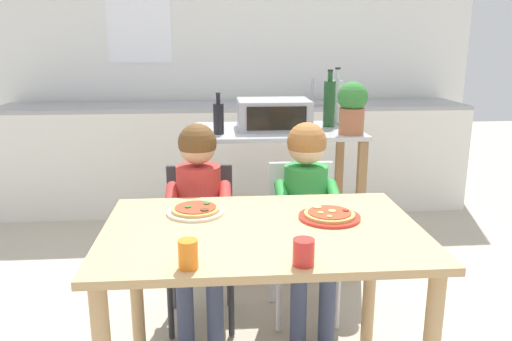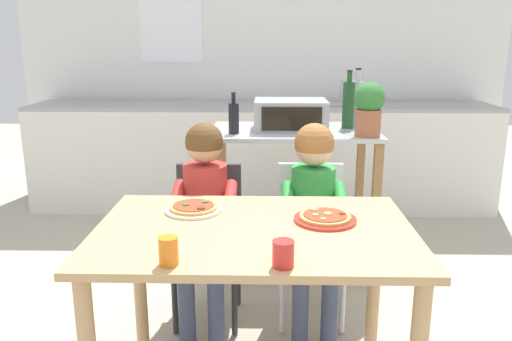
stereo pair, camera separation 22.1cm
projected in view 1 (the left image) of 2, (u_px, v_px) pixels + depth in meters
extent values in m
plane|color=#B7AD99|center=(245.00, 273.00, 3.27)|extent=(11.60, 11.60, 0.00)
cube|color=white|center=(233.00, 51.00, 4.67)|extent=(4.41, 0.12, 2.70)
cube|color=white|center=(139.00, 16.00, 4.47)|extent=(0.56, 0.01, 0.80)
cube|color=silver|center=(236.00, 158.00, 4.50)|extent=(3.97, 0.60, 0.88)
cube|color=#9E9EA3|center=(235.00, 106.00, 4.38)|extent=(3.97, 0.60, 0.03)
cube|color=gray|center=(315.00, 104.00, 4.44)|extent=(0.40, 0.33, 0.02)
cylinder|color=#B7BABF|center=(312.00, 91.00, 4.53)|extent=(0.02, 0.02, 0.20)
cube|color=#B7BABF|center=(277.00, 131.00, 3.20)|extent=(1.03, 0.63, 0.02)
cube|color=olive|center=(276.00, 218.00, 3.35)|extent=(0.95, 0.58, 0.02)
cube|color=olive|center=(202.00, 216.00, 3.02)|extent=(0.05, 0.05, 0.89)
cube|color=olive|center=(360.00, 212.00, 3.09)|extent=(0.05, 0.05, 0.89)
cube|color=olive|center=(204.00, 190.00, 3.54)|extent=(0.05, 0.05, 0.89)
cube|color=olive|center=(338.00, 187.00, 3.62)|extent=(0.05, 0.05, 0.89)
cube|color=#999BA0|center=(273.00, 114.00, 3.18)|extent=(0.44, 0.33, 0.18)
cube|color=black|center=(277.00, 118.00, 3.02)|extent=(0.36, 0.01, 0.14)
cylinder|color=black|center=(303.00, 127.00, 3.04)|extent=(0.02, 0.01, 0.02)
cylinder|color=black|center=(219.00, 119.00, 3.01)|extent=(0.06, 0.06, 0.18)
cylinder|color=black|center=(218.00, 99.00, 2.98)|extent=(0.02, 0.02, 0.05)
cylinder|color=black|center=(218.00, 94.00, 2.98)|extent=(0.03, 0.03, 0.01)
cylinder|color=#1E4723|center=(329.00, 104.00, 3.26)|extent=(0.07, 0.07, 0.29)
cylinder|color=#1E4723|center=(330.00, 76.00, 3.21)|extent=(0.03, 0.03, 0.06)
cylinder|color=black|center=(330.00, 70.00, 3.20)|extent=(0.03, 0.03, 0.01)
cylinder|color=#ADB7B2|center=(337.00, 102.00, 3.35)|extent=(0.07, 0.07, 0.29)
cylinder|color=#ADB7B2|center=(338.00, 75.00, 3.31)|extent=(0.03, 0.03, 0.07)
cylinder|color=black|center=(338.00, 68.00, 3.30)|extent=(0.04, 0.04, 0.01)
cylinder|color=#9E5B3D|center=(351.00, 121.00, 3.01)|extent=(0.15, 0.15, 0.16)
sphere|color=#337533|center=(353.00, 97.00, 2.97)|extent=(0.18, 0.18, 0.18)
cube|color=tan|center=(262.00, 231.00, 1.96)|extent=(1.23, 0.81, 0.03)
cylinder|color=tan|center=(136.00, 284.00, 2.35)|extent=(0.06, 0.06, 0.73)
cylinder|color=tan|center=(370.00, 275.00, 2.44)|extent=(0.06, 0.06, 0.73)
cube|color=#333338|center=(200.00, 245.00, 2.60)|extent=(0.36, 0.36, 0.04)
cube|color=#333338|center=(200.00, 200.00, 2.71)|extent=(0.34, 0.03, 0.38)
cylinder|color=#333338|center=(231.00, 297.00, 2.53)|extent=(0.03, 0.03, 0.42)
cylinder|color=#333338|center=(170.00, 299.00, 2.50)|extent=(0.03, 0.03, 0.42)
cylinder|color=#333338|center=(229.00, 270.00, 2.82)|extent=(0.03, 0.03, 0.42)
cylinder|color=#333338|center=(175.00, 272.00, 2.79)|extent=(0.03, 0.03, 0.42)
cube|color=silver|center=(304.00, 240.00, 2.67)|extent=(0.36, 0.36, 0.04)
cube|color=silver|center=(300.00, 196.00, 2.78)|extent=(0.34, 0.03, 0.38)
cylinder|color=silver|center=(337.00, 290.00, 2.59)|extent=(0.03, 0.03, 0.42)
cylinder|color=silver|center=(279.00, 293.00, 2.57)|extent=(0.03, 0.03, 0.42)
cylinder|color=silver|center=(325.00, 265.00, 2.88)|extent=(0.03, 0.03, 0.42)
cylinder|color=silver|center=(272.00, 267.00, 2.86)|extent=(0.03, 0.03, 0.42)
cube|color=#424C6B|center=(214.00, 248.00, 2.46)|extent=(0.10, 0.30, 0.10)
cylinder|color=#424C6B|center=(215.00, 306.00, 2.40)|extent=(0.08, 0.08, 0.44)
cube|color=#424C6B|center=(185.00, 249.00, 2.45)|extent=(0.10, 0.30, 0.10)
cylinder|color=#424C6B|center=(185.00, 307.00, 2.39)|extent=(0.08, 0.08, 0.44)
cylinder|color=#BC332D|center=(225.00, 201.00, 2.45)|extent=(0.06, 0.26, 0.15)
cylinder|color=#BC332D|center=(171.00, 202.00, 2.43)|extent=(0.06, 0.26, 0.15)
cylinder|color=#BC332D|center=(199.00, 202.00, 2.55)|extent=(0.22, 0.22, 0.38)
sphere|color=tan|center=(197.00, 146.00, 2.47)|extent=(0.18, 0.18, 0.18)
sphere|color=brown|center=(197.00, 143.00, 2.47)|extent=(0.19, 0.19, 0.19)
cube|color=#424C6B|center=(323.00, 243.00, 2.53)|extent=(0.10, 0.30, 0.10)
cylinder|color=#424C6B|center=(327.00, 299.00, 2.47)|extent=(0.08, 0.08, 0.44)
cube|color=#424C6B|center=(295.00, 243.00, 2.52)|extent=(0.10, 0.30, 0.10)
cylinder|color=#424C6B|center=(299.00, 300.00, 2.45)|extent=(0.08, 0.08, 0.44)
cylinder|color=green|center=(335.00, 198.00, 2.52)|extent=(0.06, 0.26, 0.15)
cylinder|color=green|center=(283.00, 200.00, 2.50)|extent=(0.06, 0.26, 0.15)
cylinder|color=green|center=(305.00, 200.00, 2.61)|extent=(0.22, 0.22, 0.36)
sphere|color=beige|center=(307.00, 145.00, 2.54)|extent=(0.19, 0.19, 0.19)
sphere|color=#9E6633|center=(307.00, 142.00, 2.54)|extent=(0.20, 0.20, 0.20)
cylinder|color=beige|center=(196.00, 212.00, 2.12)|extent=(0.24, 0.24, 0.01)
cylinder|color=tan|center=(196.00, 209.00, 2.12)|extent=(0.20, 0.20, 0.01)
cylinder|color=#B23D23|center=(196.00, 207.00, 2.12)|extent=(0.17, 0.17, 0.00)
cylinder|color=#563319|center=(205.00, 210.00, 2.07)|extent=(0.03, 0.03, 0.01)
cylinder|color=#386628|center=(188.00, 207.00, 2.11)|extent=(0.03, 0.03, 0.01)
cylinder|color=#386628|center=(207.00, 203.00, 2.15)|extent=(0.03, 0.03, 0.01)
cylinder|color=red|center=(329.00, 217.00, 2.06)|extent=(0.25, 0.25, 0.01)
cylinder|color=tan|center=(330.00, 214.00, 2.06)|extent=(0.21, 0.21, 0.01)
cylinder|color=#B23D23|center=(330.00, 212.00, 2.06)|extent=(0.17, 0.17, 0.00)
cylinder|color=#DBC666|center=(317.00, 207.00, 2.11)|extent=(0.03, 0.03, 0.01)
cylinder|color=#DBC666|center=(332.00, 211.00, 2.06)|extent=(0.03, 0.03, 0.01)
cylinder|color=#DBC666|center=(329.00, 216.00, 2.00)|extent=(0.02, 0.02, 0.01)
cylinder|color=#DBC666|center=(320.00, 213.00, 2.04)|extent=(0.02, 0.02, 0.01)
cylinder|color=maroon|center=(346.00, 210.00, 2.07)|extent=(0.02, 0.02, 0.01)
cylinder|color=orange|center=(188.00, 254.00, 1.61)|extent=(0.06, 0.06, 0.09)
cylinder|color=red|center=(304.00, 252.00, 1.63)|extent=(0.07, 0.07, 0.09)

